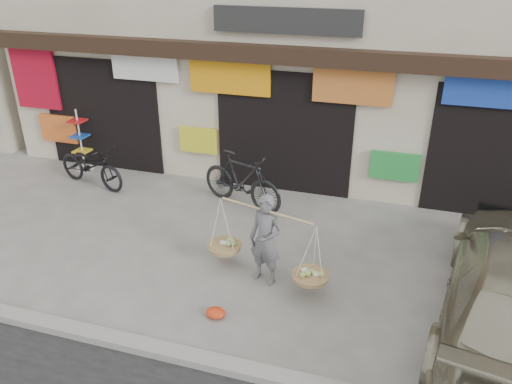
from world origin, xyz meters
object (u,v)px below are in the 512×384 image
(bike_1, at_px, (242,180))
(bike_0, at_px, (91,165))
(display_rack, at_px, (81,146))
(street_vendor, at_px, (266,243))

(bike_1, bearing_deg, bike_0, 109.99)
(bike_0, height_order, display_rack, display_rack)
(bike_1, xyz_separation_m, display_rack, (-4.39, 0.73, 0.02))
(bike_0, xyz_separation_m, bike_1, (3.62, 0.04, 0.10))
(bike_0, relative_size, display_rack, 1.25)
(street_vendor, height_order, display_rack, street_vendor)
(display_rack, bearing_deg, bike_0, -45.18)
(street_vendor, relative_size, display_rack, 1.39)
(bike_1, relative_size, display_rack, 1.30)
(bike_0, distance_m, display_rack, 1.09)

